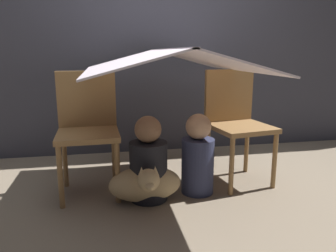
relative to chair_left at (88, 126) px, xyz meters
The scene contains 8 objects.
ground_plane 0.81m from the chair_left, 24.91° to the right, with size 8.80×8.80×0.00m, color gray.
wall_back 1.34m from the chair_left, 58.63° to the left, with size 7.00×0.05×2.50m.
chair_left is the anchor object (origin of this frame).
chair_right 1.14m from the chair_left, ahead, with size 0.49×0.49×0.88m.
sheet_canopy 0.75m from the chair_left, ahead, with size 1.16×1.45×0.16m.
person_front 0.53m from the chair_left, 30.33° to the right, with size 0.26×0.26×0.60m.
person_second 0.83m from the chair_left, 13.88° to the right, with size 0.24×0.24×0.59m.
dog 0.60m from the chair_left, 37.26° to the right, with size 0.50×0.40×0.32m.
Camera 1 is at (-0.45, -2.12, 1.02)m, focal length 35.00 mm.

